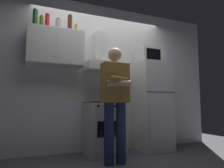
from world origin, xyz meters
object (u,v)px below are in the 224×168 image
object	(u,v)px
range_hood	(101,61)
person_standing	(115,99)
upper_cabinet	(55,48)
bottle_soda_red	(47,22)
stove_oven	(104,128)
bottle_canister_steel	(58,25)
refrigerator	(151,106)
cooking_pot	(113,98)
bottle_spice_jar	(76,29)
bottle_wine_green	(35,19)
microwave	(150,56)
bottle_rum_dark	(70,23)
bottle_olive_oil	(41,22)

from	to	relation	value
range_hood	person_standing	size ratio (longest dim) A/B	0.46
upper_cabinet	bottle_soda_red	bearing A→B (deg)	166.64
person_standing	bottle_soda_red	bearing A→B (deg)	139.29
stove_oven	person_standing	size ratio (longest dim) A/B	0.53
upper_cabinet	bottle_canister_steel	world-z (taller)	bottle_canister_steel
refrigerator	person_standing	world-z (taller)	person_standing
cooking_pot	bottle_soda_red	distance (m)	1.67
bottle_spice_jar	bottle_wine_green	world-z (taller)	bottle_wine_green
bottle_spice_jar	bottle_canister_steel	bearing A→B (deg)	174.16
bottle_wine_green	range_hood	bearing A→B (deg)	-0.86
microwave	person_standing	bearing A→B (deg)	-148.00
stove_oven	upper_cabinet	bearing A→B (deg)	171.10
refrigerator	bottle_rum_dark	xyz separation A→B (m)	(-1.53, 0.09, 1.39)
range_hood	cooking_pot	world-z (taller)	range_hood
cooking_pot	bottle_spice_jar	world-z (taller)	bottle_spice_jar
upper_cabinet	bottle_spice_jar	distance (m)	0.49
bottle_spice_jar	bottle_canister_steel	distance (m)	0.30
bottle_rum_dark	refrigerator	bearing A→B (deg)	-3.40
bottle_wine_green	upper_cabinet	bearing A→B (deg)	-3.17
upper_cabinet	range_hood	bearing A→B (deg)	0.09
microwave	bottle_wine_green	size ratio (longest dim) A/B	1.53
cooking_pot	bottle_rum_dark	world-z (taller)	bottle_rum_dark
range_hood	bottle_spice_jar	distance (m)	0.70
microwave	bottle_canister_steel	size ratio (longest dim) A/B	2.30
range_hood	microwave	world-z (taller)	range_hood
microwave	bottle_canister_steel	xyz separation A→B (m)	(-1.71, 0.11, 0.41)
upper_cabinet	bottle_soda_red	xyz separation A→B (m)	(-0.14, 0.03, 0.43)
bottle_rum_dark	bottle_soda_red	bearing A→B (deg)	169.51
microwave	person_standing	xyz separation A→B (m)	(-1.00, -0.62, -0.84)
bottle_rum_dark	bottle_soda_red	size ratio (longest dim) A/B	1.04
stove_oven	bottle_spice_jar	xyz separation A→B (m)	(-0.47, 0.10, 1.68)
upper_cabinet	stove_oven	world-z (taller)	upper_cabinet
bottle_wine_green	bottle_spice_jar	bearing A→B (deg)	-3.59
refrigerator	bottle_wine_green	distance (m)	2.51
upper_cabinet	cooking_pot	distance (m)	1.27
bottle_canister_steel	bottle_rum_dark	world-z (taller)	bottle_rum_dark
refrigerator	person_standing	size ratio (longest dim) A/B	0.98
person_standing	bottle_canister_steel	bearing A→B (deg)	134.00
bottle_olive_oil	bottle_wine_green	bearing A→B (deg)	-172.96
microwave	cooking_pot	xyz separation A→B (m)	(-0.82, -0.14, -0.81)
upper_cabinet	bottle_canister_steel	distance (m)	0.40
stove_oven	refrigerator	distance (m)	1.02
upper_cabinet	bottle_wine_green	distance (m)	0.56
range_hood	bottle_rum_dark	bearing A→B (deg)	-176.54
stove_oven	bottle_canister_steel	distance (m)	1.88
upper_cabinet	bottle_soda_red	world-z (taller)	bottle_soda_red
range_hood	microwave	bearing A→B (deg)	-6.46
bottle_spice_jar	bottle_olive_oil	world-z (taller)	bottle_olive_oil
range_hood	bottle_canister_steel	size ratio (longest dim) A/B	3.60
microwave	bottle_canister_steel	distance (m)	1.76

